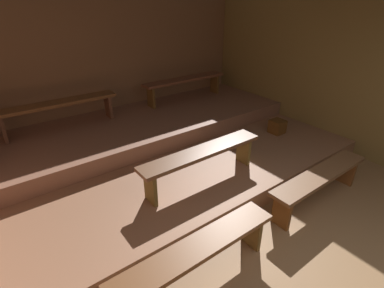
% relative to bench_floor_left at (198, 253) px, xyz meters
% --- Properties ---
extents(ground, '(6.39, 6.18, 0.08)m').
position_rel_bench_floor_left_xyz_m(ground, '(1.03, 1.21, -0.42)').
color(ground, '#956B44').
extents(wall_back, '(6.39, 0.06, 2.59)m').
position_rel_bench_floor_left_xyz_m(wall_back, '(1.03, 3.93, 0.91)').
color(wall_back, '#8A5F3E').
rests_on(wall_back, ground).
extents(wall_right, '(0.06, 6.18, 2.59)m').
position_rel_bench_floor_left_xyz_m(wall_right, '(3.86, 1.21, 0.91)').
color(wall_right, olive).
rests_on(wall_right, ground).
extents(platform_lower, '(5.59, 3.54, 0.26)m').
position_rel_bench_floor_left_xyz_m(platform_lower, '(1.03, 2.13, -0.25)').
color(platform_lower, '#996648').
rests_on(platform_lower, ground).
extents(platform_middle, '(5.59, 1.88, 0.26)m').
position_rel_bench_floor_left_xyz_m(platform_middle, '(1.03, 2.96, 0.02)').
color(platform_middle, '#915F48').
rests_on(platform_middle, platform_lower).
extents(bench_floor_left, '(1.77, 0.31, 0.47)m').
position_rel_bench_floor_left_xyz_m(bench_floor_left, '(0.00, 0.00, 0.00)').
color(bench_floor_left, brown).
rests_on(bench_floor_left, ground).
extents(bench_floor_right, '(1.77, 0.31, 0.47)m').
position_rel_bench_floor_left_xyz_m(bench_floor_right, '(2.06, 0.00, 0.00)').
color(bench_floor_right, brown).
rests_on(bench_floor_right, ground).
extents(bench_lower_center, '(1.84, 0.31, 0.47)m').
position_rel_bench_floor_left_xyz_m(bench_lower_center, '(0.90, 1.06, 0.27)').
color(bench_lower_center, brown).
rests_on(bench_lower_center, platform_lower).
extents(bench_middle_left, '(1.93, 0.31, 0.47)m').
position_rel_bench_floor_left_xyz_m(bench_middle_left, '(-0.26, 3.43, 0.53)').
color(bench_middle_left, brown).
rests_on(bench_middle_left, platform_middle).
extents(bench_middle_right, '(1.93, 0.31, 0.47)m').
position_rel_bench_floor_left_xyz_m(bench_middle_right, '(2.33, 3.43, 0.53)').
color(bench_middle_right, brown).
rests_on(bench_middle_right, platform_middle).
extents(wooden_crate_lower, '(0.25, 0.25, 0.25)m').
position_rel_bench_floor_left_xyz_m(wooden_crate_lower, '(3.00, 1.44, 0.01)').
color(wooden_crate_lower, brown).
rests_on(wooden_crate_lower, platform_lower).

